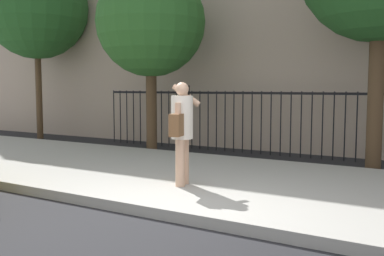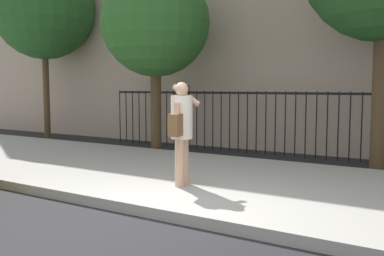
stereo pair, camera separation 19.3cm
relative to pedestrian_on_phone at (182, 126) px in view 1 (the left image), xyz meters
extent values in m
plane|color=black|center=(0.62, -1.30, -1.09)|extent=(60.00, 60.00, 0.00)
cube|color=#9E9B93|center=(0.62, 0.90, -1.02)|extent=(28.00, 4.40, 0.15)
cube|color=black|center=(0.62, 4.60, 0.46)|extent=(12.00, 0.04, 0.06)
cylinder|color=black|center=(-5.38, 4.60, -0.29)|extent=(0.03, 0.03, 1.60)
cylinder|color=black|center=(-5.13, 4.60, -0.29)|extent=(0.03, 0.03, 1.60)
cylinder|color=black|center=(-4.87, 4.60, -0.29)|extent=(0.03, 0.03, 1.60)
cylinder|color=black|center=(-4.61, 4.60, -0.29)|extent=(0.03, 0.03, 1.60)
cylinder|color=black|center=(-4.36, 4.60, -0.29)|extent=(0.03, 0.03, 1.60)
cylinder|color=black|center=(-4.10, 4.60, -0.29)|extent=(0.03, 0.03, 1.60)
cylinder|color=black|center=(-3.85, 4.60, -0.29)|extent=(0.03, 0.03, 1.60)
cylinder|color=black|center=(-3.59, 4.60, -0.29)|extent=(0.03, 0.03, 1.60)
cylinder|color=black|center=(-3.34, 4.60, -0.29)|extent=(0.03, 0.03, 1.60)
cylinder|color=black|center=(-3.08, 4.60, -0.29)|extent=(0.03, 0.03, 1.60)
cylinder|color=black|center=(-2.83, 4.60, -0.29)|extent=(0.03, 0.03, 1.60)
cylinder|color=black|center=(-2.57, 4.60, -0.29)|extent=(0.03, 0.03, 1.60)
cylinder|color=black|center=(-2.32, 4.60, -0.29)|extent=(0.03, 0.03, 1.60)
cylinder|color=black|center=(-2.06, 4.60, -0.29)|extent=(0.03, 0.03, 1.60)
cylinder|color=black|center=(-1.81, 4.60, -0.29)|extent=(0.03, 0.03, 1.60)
cylinder|color=black|center=(-1.55, 4.60, -0.29)|extent=(0.03, 0.03, 1.60)
cylinder|color=black|center=(-1.30, 4.60, -0.29)|extent=(0.03, 0.03, 1.60)
cylinder|color=black|center=(-1.04, 4.60, -0.29)|extent=(0.03, 0.03, 1.60)
cylinder|color=black|center=(-0.78, 4.60, -0.29)|extent=(0.03, 0.03, 1.60)
cylinder|color=black|center=(-0.53, 4.60, -0.29)|extent=(0.03, 0.03, 1.60)
cylinder|color=black|center=(-0.27, 4.60, -0.29)|extent=(0.03, 0.03, 1.60)
cylinder|color=black|center=(-0.02, 4.60, -0.29)|extent=(0.03, 0.03, 1.60)
cylinder|color=black|center=(0.24, 4.60, -0.29)|extent=(0.03, 0.03, 1.60)
cylinder|color=black|center=(0.49, 4.60, -0.29)|extent=(0.03, 0.03, 1.60)
cylinder|color=black|center=(0.75, 4.60, -0.29)|extent=(0.03, 0.03, 1.60)
cylinder|color=black|center=(1.00, 4.60, -0.29)|extent=(0.03, 0.03, 1.60)
cylinder|color=black|center=(1.26, 4.60, -0.29)|extent=(0.03, 0.03, 1.60)
cylinder|color=black|center=(1.51, 4.60, -0.29)|extent=(0.03, 0.03, 1.60)
cylinder|color=black|center=(1.77, 4.60, -0.29)|extent=(0.03, 0.03, 1.60)
cylinder|color=black|center=(2.02, 4.60, -0.29)|extent=(0.03, 0.03, 1.60)
cylinder|color=black|center=(2.28, 4.60, -0.29)|extent=(0.03, 0.03, 1.60)
cylinder|color=tan|center=(-0.03, 0.12, -0.57)|extent=(0.15, 0.15, 0.74)
cylinder|color=tan|center=(0.02, -0.07, -0.57)|extent=(0.15, 0.15, 0.74)
cylinder|color=silver|center=(-0.01, 0.03, 0.14)|extent=(0.41, 0.41, 0.68)
sphere|color=tan|center=(-0.01, 0.03, 0.58)|extent=(0.21, 0.21, 0.21)
cylinder|color=tan|center=(-0.05, 0.22, 0.48)|extent=(0.48, 0.20, 0.37)
cylinder|color=tan|center=(0.04, -0.17, 0.12)|extent=(0.09, 0.09, 0.51)
cube|color=black|center=(0.02, 0.19, 0.56)|extent=(0.03, 0.07, 0.15)
cube|color=brown|center=(0.05, -0.23, 0.04)|extent=(0.22, 0.31, 0.34)
cylinder|color=#4C3823|center=(-3.11, 3.45, 0.20)|extent=(0.28, 0.28, 2.59)
sphere|color=#2D6628|center=(-3.11, 3.45, 2.26)|extent=(2.79, 2.79, 2.79)
cylinder|color=#4C3823|center=(2.28, 3.68, 0.56)|extent=(0.31, 0.31, 3.31)
cylinder|color=#4C3823|center=(-8.12, 4.07, 0.59)|extent=(0.20, 0.20, 3.36)
sphere|color=#235623|center=(-8.12, 4.07, 3.18)|extent=(3.32, 3.32, 3.32)
camera|label=1|loc=(3.67, -5.80, 0.61)|focal=41.24mm
camera|label=2|loc=(3.83, -5.70, 0.61)|focal=41.24mm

